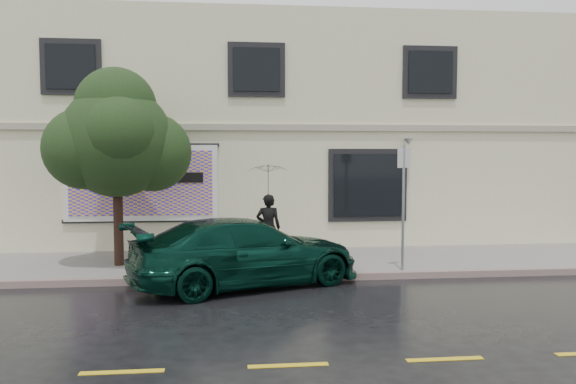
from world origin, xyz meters
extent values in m
plane|color=black|center=(0.00, 0.00, 0.00)|extent=(90.00, 90.00, 0.00)
cube|color=gray|center=(0.00, 3.25, 0.07)|extent=(20.00, 3.50, 0.15)
cube|color=gray|center=(0.00, 1.50, 0.07)|extent=(20.00, 0.18, 0.16)
cube|color=gold|center=(0.00, -3.50, 0.01)|extent=(19.00, 0.12, 0.01)
cube|color=beige|center=(0.00, 9.00, 3.50)|extent=(20.00, 8.00, 7.00)
cube|color=#9E9984|center=(0.00, 4.96, 3.60)|extent=(20.00, 0.12, 0.18)
cube|color=black|center=(3.20, 4.96, 1.95)|extent=(2.30, 0.10, 2.10)
cube|color=black|center=(3.20, 4.90, 1.95)|extent=(2.00, 0.05, 1.80)
cube|color=black|center=(-5.00, 4.90, 5.20)|extent=(1.30, 0.05, 1.20)
cube|color=black|center=(0.00, 4.90, 5.20)|extent=(1.30, 0.05, 1.20)
cube|color=black|center=(5.00, 4.90, 5.20)|extent=(1.30, 0.05, 1.20)
cube|color=white|center=(-3.20, 4.93, 2.05)|extent=(4.20, 0.06, 2.10)
cube|color=yellow|center=(-3.20, 4.89, 2.05)|extent=(3.90, 0.04, 1.80)
cube|color=black|center=(-3.20, 4.96, 1.00)|extent=(4.30, 0.10, 0.10)
cube|color=black|center=(-3.20, 4.96, 3.10)|extent=(4.30, 0.10, 0.10)
cube|color=black|center=(-3.20, 4.86, 2.20)|extent=(3.40, 0.02, 0.28)
imported|color=black|center=(-0.43, 1.20, 0.74)|extent=(5.52, 3.89, 1.47)
imported|color=black|center=(0.20, 3.15, 1.00)|extent=(0.66, 0.47, 1.70)
imported|color=black|center=(0.20, 3.15, 2.24)|extent=(1.14, 1.14, 0.78)
cylinder|color=#311D16|center=(-3.46, 3.01, 1.21)|extent=(0.23, 0.23, 2.12)
sphere|color=black|center=(-3.46, 3.01, 3.16)|extent=(2.69, 2.69, 2.69)
cylinder|color=gray|center=(3.23, 1.70, 1.60)|extent=(0.06, 0.06, 2.90)
cube|color=silver|center=(3.23, 1.70, 2.77)|extent=(0.34, 0.15, 0.47)
camera|label=1|loc=(-0.78, -10.88, 2.88)|focal=35.00mm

